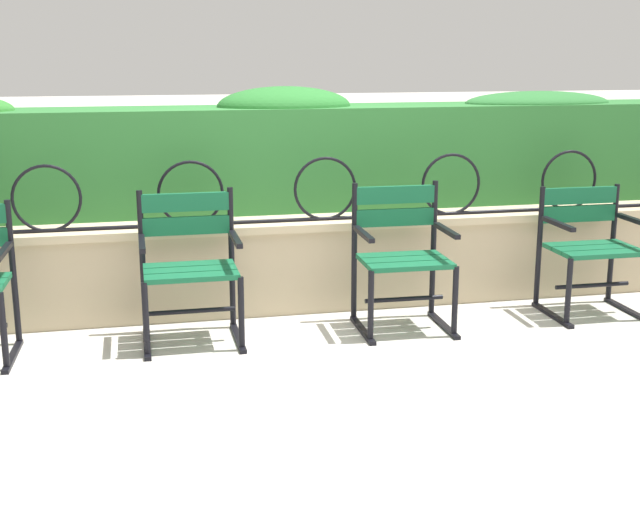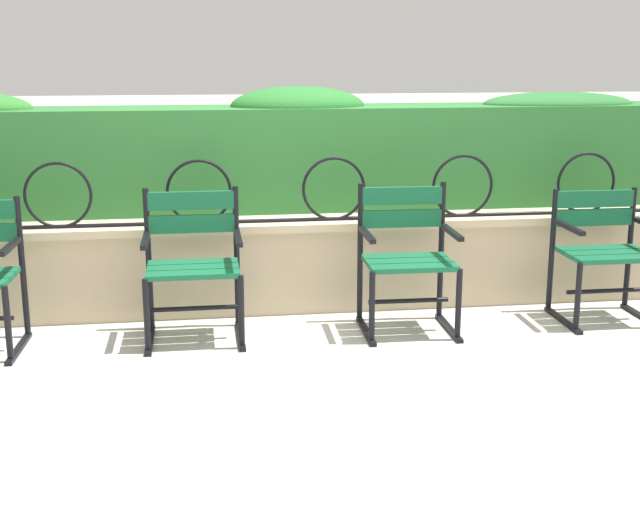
{
  "view_description": "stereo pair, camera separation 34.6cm",
  "coord_description": "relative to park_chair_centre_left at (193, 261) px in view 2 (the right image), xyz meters",
  "views": [
    {
      "loc": [
        -1.03,
        -4.46,
        1.69
      ],
      "look_at": [
        0.0,
        0.14,
        0.55
      ],
      "focal_mm": 47.68,
      "sensor_mm": 36.0,
      "label": 1
    },
    {
      "loc": [
        -0.69,
        -4.53,
        1.69
      ],
      "look_at": [
        0.0,
        0.14,
        0.55
      ],
      "focal_mm": 47.68,
      "sensor_mm": 36.0,
      "label": 2
    }
  ],
  "objects": [
    {
      "name": "park_chair_centre_right",
      "position": [
        1.3,
        -0.03,
        -0.0
      ],
      "size": [
        0.58,
        0.53,
        0.89
      ],
      "color": "#145B38",
      "rests_on": "ground"
    },
    {
      "name": "park_chair_rightmost",
      "position": [
        2.6,
        -0.0,
        -0.01
      ],
      "size": [
        0.59,
        0.53,
        0.82
      ],
      "color": "#145B38",
      "rests_on": "ground"
    },
    {
      "name": "iron_arch_fence",
      "position": [
        0.52,
        0.43,
        0.32
      ],
      "size": [
        7.59,
        0.02,
        0.42
      ],
      "color": "black",
      "rests_on": "stone_wall"
    },
    {
      "name": "park_chair_centre_left",
      "position": [
        0.0,
        0.0,
        0.0
      ],
      "size": [
        0.58,
        0.52,
        0.89
      ],
      "color": "#145B38",
      "rests_on": "ground"
    },
    {
      "name": "hedge_row",
      "position": [
        0.69,
        0.98,
        0.53
      ],
      "size": [
        7.98,
        0.6,
        0.85
      ],
      "color": "#2D7033",
      "rests_on": "stone_wall"
    },
    {
      "name": "ground_plane",
      "position": [
        0.72,
        -0.45,
        -0.47
      ],
      "size": [
        60.0,
        60.0,
        0.0
      ],
      "primitive_type": "plane",
      "color": "#BCB7AD"
    },
    {
      "name": "stone_wall",
      "position": [
        0.72,
        0.5,
        -0.16
      ],
      "size": [
        8.14,
        0.41,
        0.61
      ],
      "color": "tan",
      "rests_on": "ground"
    }
  ]
}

